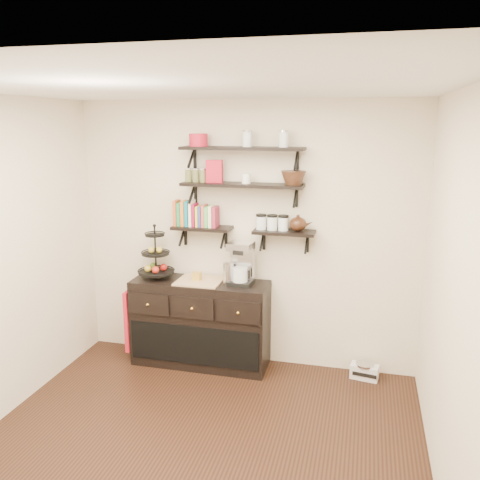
% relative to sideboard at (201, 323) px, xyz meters
% --- Properties ---
extents(floor, '(3.50, 3.50, 0.00)m').
position_rel_sideboard_xyz_m(floor, '(0.42, -1.51, -0.45)').
color(floor, black).
rests_on(floor, ground).
extents(ceiling, '(3.50, 3.50, 0.02)m').
position_rel_sideboard_xyz_m(ceiling, '(0.42, -1.51, 2.25)').
color(ceiling, white).
rests_on(ceiling, back_wall).
extents(back_wall, '(3.50, 0.02, 2.70)m').
position_rel_sideboard_xyz_m(back_wall, '(0.42, 0.24, 0.90)').
color(back_wall, beige).
rests_on(back_wall, ground).
extents(right_wall, '(0.02, 3.50, 2.70)m').
position_rel_sideboard_xyz_m(right_wall, '(2.17, -1.51, 0.90)').
color(right_wall, beige).
rests_on(right_wall, ground).
extents(shelf_top, '(1.20, 0.27, 0.23)m').
position_rel_sideboard_xyz_m(shelf_top, '(0.42, 0.10, 1.78)').
color(shelf_top, black).
rests_on(shelf_top, back_wall).
extents(shelf_mid, '(1.20, 0.27, 0.23)m').
position_rel_sideboard_xyz_m(shelf_mid, '(0.42, 0.10, 1.43)').
color(shelf_mid, black).
rests_on(shelf_mid, back_wall).
extents(shelf_low_left, '(0.60, 0.25, 0.23)m').
position_rel_sideboard_xyz_m(shelf_low_left, '(-0.00, 0.12, 0.98)').
color(shelf_low_left, black).
rests_on(shelf_low_left, back_wall).
extents(shelf_low_right, '(0.60, 0.25, 0.23)m').
position_rel_sideboard_xyz_m(shelf_low_right, '(0.84, 0.12, 0.98)').
color(shelf_low_right, black).
rests_on(shelf_low_right, back_wall).
extents(cookbooks, '(0.43, 0.15, 0.26)m').
position_rel_sideboard_xyz_m(cookbooks, '(-0.06, 0.12, 1.11)').
color(cookbooks, '#BA4F25').
rests_on(cookbooks, shelf_low_left).
extents(glass_canisters, '(0.32, 0.10, 0.13)m').
position_rel_sideboard_xyz_m(glass_canisters, '(0.72, 0.12, 1.06)').
color(glass_canisters, silver).
rests_on(glass_canisters, shelf_low_right).
extents(sideboard, '(1.40, 0.50, 0.92)m').
position_rel_sideboard_xyz_m(sideboard, '(0.00, 0.00, 0.00)').
color(sideboard, black).
rests_on(sideboard, floor).
extents(fruit_stand, '(0.37, 0.37, 0.55)m').
position_rel_sideboard_xyz_m(fruit_stand, '(-0.47, 0.00, 0.64)').
color(fruit_stand, black).
rests_on(fruit_stand, sideboard).
extents(candle, '(0.08, 0.08, 0.08)m').
position_rel_sideboard_xyz_m(candle, '(-0.03, 0.00, 0.50)').
color(candle, '#B18528').
rests_on(candle, sideboard).
extents(coffee_maker, '(0.25, 0.25, 0.43)m').
position_rel_sideboard_xyz_m(coffee_maker, '(0.43, 0.03, 0.65)').
color(coffee_maker, black).
rests_on(coffee_maker, sideboard).
extents(thermal_carafe, '(0.11, 0.11, 0.22)m').
position_rel_sideboard_xyz_m(thermal_carafe, '(0.31, -0.02, 0.56)').
color(thermal_carafe, silver).
rests_on(thermal_carafe, sideboard).
extents(apron, '(0.04, 0.28, 0.65)m').
position_rel_sideboard_xyz_m(apron, '(-0.73, -0.10, 0.01)').
color(apron, '#B4131D').
rests_on(apron, sideboard).
extents(radio, '(0.29, 0.21, 0.16)m').
position_rel_sideboard_xyz_m(radio, '(1.67, 0.07, -0.37)').
color(radio, silver).
rests_on(radio, floor).
extents(recipe_box, '(0.16, 0.07, 0.22)m').
position_rel_sideboard_xyz_m(recipe_box, '(0.14, 0.10, 1.56)').
color(recipe_box, '#B5142A').
rests_on(recipe_box, shelf_mid).
extents(walnut_bowl, '(0.24, 0.24, 0.13)m').
position_rel_sideboard_xyz_m(walnut_bowl, '(0.92, 0.10, 1.51)').
color(walnut_bowl, black).
rests_on(walnut_bowl, shelf_mid).
extents(ramekins, '(0.09, 0.09, 0.10)m').
position_rel_sideboard_xyz_m(ramekins, '(0.46, 0.10, 1.50)').
color(ramekins, white).
rests_on(ramekins, shelf_mid).
extents(teapot, '(0.24, 0.20, 0.16)m').
position_rel_sideboard_xyz_m(teapot, '(0.97, 0.12, 1.08)').
color(teapot, '#331B0F').
rests_on(teapot, shelf_low_right).
extents(red_pot, '(0.18, 0.18, 0.12)m').
position_rel_sideboard_xyz_m(red_pot, '(-0.02, 0.10, 1.86)').
color(red_pot, '#B5142A').
rests_on(red_pot, shelf_top).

